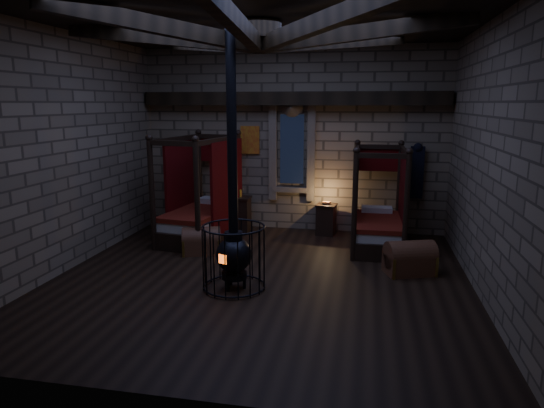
% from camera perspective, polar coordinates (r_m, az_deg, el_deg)
% --- Properties ---
extents(room, '(7.02, 7.02, 4.29)m').
position_cam_1_polar(room, '(7.98, -1.39, 17.50)').
color(room, black).
rests_on(room, ground).
extents(bed_left, '(1.43, 2.28, 2.24)m').
position_cam_1_polar(bed_left, '(10.80, -8.33, -1.15)').
color(bed_left, black).
rests_on(bed_left, ground).
extents(bed_right, '(1.07, 1.99, 2.06)m').
position_cam_1_polar(bed_right, '(10.29, 12.28, -2.20)').
color(bed_right, black).
rests_on(bed_right, ground).
extents(trunk_left, '(0.86, 0.69, 0.55)m').
position_cam_1_polar(trunk_left, '(9.79, -8.30, -4.39)').
color(trunk_left, brown).
rests_on(trunk_left, ground).
extents(trunk_right, '(0.95, 0.77, 0.61)m').
position_cam_1_polar(trunk_right, '(8.89, 15.90, -6.23)').
color(trunk_right, brown).
rests_on(trunk_right, ground).
extents(nightstand_left, '(0.51, 0.49, 0.99)m').
position_cam_1_polar(nightstand_left, '(11.35, -3.82, -1.13)').
color(nightstand_left, black).
rests_on(nightstand_left, ground).
extents(nightstand_right, '(0.49, 0.48, 0.77)m').
position_cam_1_polar(nightstand_right, '(11.09, 6.39, -1.79)').
color(nightstand_right, black).
rests_on(nightstand_right, ground).
extents(stove, '(1.02, 1.02, 4.05)m').
position_cam_1_polar(stove, '(7.81, -4.52, -5.55)').
color(stove, black).
rests_on(stove, ground).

